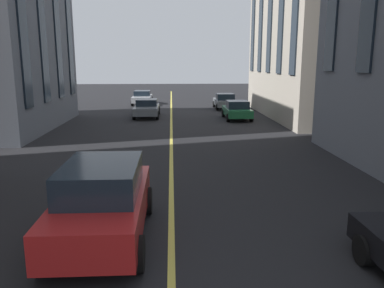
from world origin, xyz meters
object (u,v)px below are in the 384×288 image
at_px(car_red_far, 103,201).
at_px(car_grey_parked_b, 225,101).
at_px(car_green_oncoming, 237,110).
at_px(car_grey_parked_a, 147,108).
at_px(car_silver_trailing, 142,97).

distance_m(car_red_far, car_grey_parked_b, 27.25).
bearing_deg(car_green_oncoming, car_grey_parked_b, 0.00).
bearing_deg(car_grey_parked_a, car_red_far, -179.27).
xyz_separation_m(car_silver_trailing, car_green_oncoming, (-10.89, -7.82, -0.00)).
xyz_separation_m(car_green_oncoming, car_grey_parked_a, (1.67, 6.79, 0.00)).
relative_size(car_red_far, car_grey_parked_b, 1.21).
bearing_deg(car_green_oncoming, car_red_far, 161.74).
xyz_separation_m(car_green_oncoming, car_red_far, (-19.76, 6.52, 0.27)).
xyz_separation_m(car_silver_trailing, car_grey_parked_a, (-9.22, -1.03, 0.00)).
height_order(car_silver_trailing, car_grey_parked_a, same).
distance_m(car_green_oncoming, car_grey_parked_b, 6.70).
xyz_separation_m(car_silver_trailing, car_grey_parked_b, (-4.19, -7.82, -0.00)).
height_order(car_silver_trailing, car_green_oncoming, car_green_oncoming).
bearing_deg(car_silver_trailing, car_grey_parked_a, -173.65).
relative_size(car_green_oncoming, car_grey_parked_b, 1.00).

